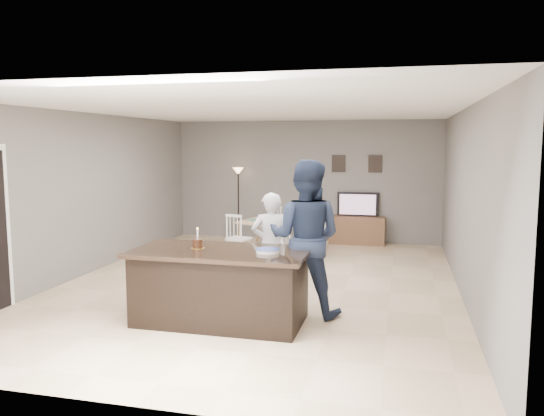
% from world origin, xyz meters
% --- Properties ---
extents(floor, '(8.00, 8.00, 0.00)m').
position_xyz_m(floor, '(0.00, 0.00, 0.00)').
color(floor, tan).
rests_on(floor, ground).
extents(room_shell, '(8.00, 8.00, 8.00)m').
position_xyz_m(room_shell, '(0.00, 0.00, 1.68)').
color(room_shell, slate).
rests_on(room_shell, floor).
extents(kitchen_island, '(2.15, 1.10, 0.90)m').
position_xyz_m(kitchen_island, '(0.00, -1.80, 0.45)').
color(kitchen_island, black).
rests_on(kitchen_island, floor).
extents(tv_console, '(1.20, 0.40, 0.60)m').
position_xyz_m(tv_console, '(1.20, 3.77, 0.30)').
color(tv_console, brown).
rests_on(tv_console, floor).
extents(television, '(0.91, 0.12, 0.53)m').
position_xyz_m(television, '(1.20, 3.84, 0.86)').
color(television, black).
rests_on(television, tv_console).
extents(tv_screen_glow, '(0.78, 0.00, 0.78)m').
position_xyz_m(tv_screen_glow, '(1.20, 3.76, 0.87)').
color(tv_screen_glow, '#E95419').
rests_on(tv_screen_glow, tv_console).
extents(picture_frames, '(1.10, 0.02, 0.38)m').
position_xyz_m(picture_frames, '(1.15, 3.98, 1.75)').
color(picture_frames, black).
rests_on(picture_frames, room_shell).
extents(woman, '(0.63, 0.51, 1.51)m').
position_xyz_m(woman, '(0.35, -0.66, 0.75)').
color(woman, silver).
rests_on(woman, floor).
extents(man, '(1.01, 0.82, 1.99)m').
position_xyz_m(man, '(0.95, -1.25, 0.99)').
color(man, '#1B253C').
rests_on(man, floor).
extents(birthday_cake, '(0.17, 0.17, 0.26)m').
position_xyz_m(birthday_cake, '(-0.30, -1.77, 0.96)').
color(birthday_cake, gold).
rests_on(birthday_cake, kitchen_island).
extents(plate_stack, '(0.28, 0.28, 0.04)m').
position_xyz_m(plate_stack, '(0.60, -1.82, 0.92)').
color(plate_stack, white).
rests_on(plate_stack, kitchen_island).
extents(dining_table, '(1.75, 1.93, 0.89)m').
position_xyz_m(dining_table, '(-0.19, 2.09, 0.56)').
color(dining_table, tan).
rests_on(dining_table, floor).
extents(floor_lamp, '(0.25, 0.25, 1.65)m').
position_xyz_m(floor_lamp, '(-1.50, 3.74, 1.28)').
color(floor_lamp, black).
rests_on(floor_lamp, floor).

